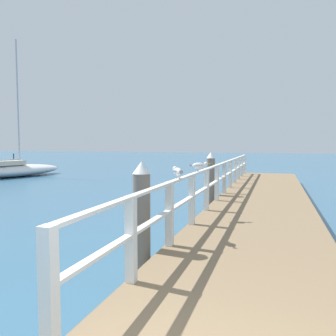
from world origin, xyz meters
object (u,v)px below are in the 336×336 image
dock_piling_far (211,181)px  seagull_background (199,165)px  dock_piling_near (142,221)px  channel_buoy (14,166)px  seagull_foreground (178,171)px  boat_0 (15,170)px

dock_piling_far → seagull_background: bearing=-83.9°
dock_piling_near → channel_buoy: dock_piling_near is taller
seagull_foreground → seagull_background: (0.01, 1.70, 0.00)m
seagull_background → dock_piling_near: bearing=-31.9°
channel_buoy → dock_piling_near: bearing=-43.9°
seagull_background → seagull_foreground: bearing=-23.4°
dock_piling_far → boat_0: boat_0 is taller
seagull_background → channel_buoy: (-19.04, 15.47, -1.37)m
seagull_foreground → channel_buoy: seagull_foreground is taller
dock_piling_far → channel_buoy: size_ratio=1.39×
seagull_foreground → channel_buoy: (-19.03, 17.16, -1.37)m
seagull_foreground → seagull_background: same height
seagull_foreground → channel_buoy: 25.66m
seagull_background → boat_0: bearing=-149.4°
dock_piling_near → channel_buoy: 25.90m
dock_piling_near → seagull_background: dock_piling_near is taller
dock_piling_near → seagull_background: size_ratio=4.27×
dock_piling_far → dock_piling_near: bearing=-90.0°
seagull_background → channel_buoy: bearing=-152.1°
seagull_background → dock_piling_far: bearing=163.1°
dock_piling_near → boat_0: bearing=137.2°
dock_piling_far → boat_0: (-14.71, 7.51, -0.51)m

